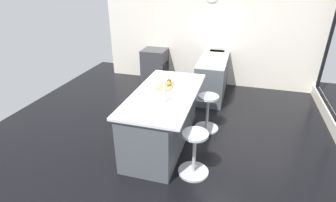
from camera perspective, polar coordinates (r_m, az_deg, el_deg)
name	(u,v)px	position (r m, az deg, el deg)	size (l,w,h in m)	color
ground_plane	(181,134)	(4.74, 2.88, -7.26)	(7.02, 7.02, 0.00)	black
interior_partition_left	(208,28)	(6.74, 8.74, 15.38)	(0.15, 5.29, 2.80)	silver
sink_cabinet	(215,70)	(6.62, 10.18, 6.58)	(2.43, 0.60, 1.18)	#4C5156
oven_range	(155,66)	(6.94, -2.86, 7.68)	(0.60, 0.61, 0.87)	#38383D
kitchen_island	(162,118)	(4.31, -1.25, -3.66)	(1.98, 0.96, 0.92)	#4C5156
stool_by_window	(207,114)	(4.79, 8.56, -2.74)	(0.44, 0.44, 0.67)	#B7B7BC
stool_middle	(194,155)	(3.75, 5.72, -11.53)	(0.44, 0.44, 0.67)	#B7B7BC
cutting_board	(166,86)	(4.31, -0.53, 3.28)	(0.36, 0.24, 0.02)	tan
apple_green	(169,84)	(4.28, 0.18, 3.81)	(0.08, 0.08, 0.08)	#609E2D
apple_red	(169,81)	(4.37, 0.25, 4.32)	(0.08, 0.08, 0.08)	red
water_bottle	(165,94)	(3.74, -0.73, 1.51)	(0.06, 0.06, 0.31)	silver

